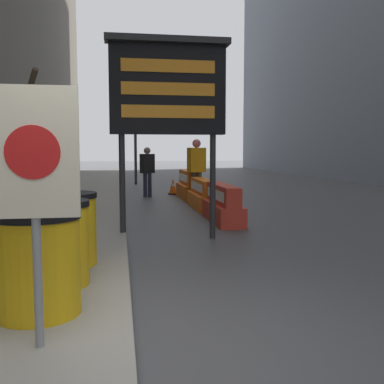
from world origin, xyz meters
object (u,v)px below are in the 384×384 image
(pedestrian_passerby, at_px, (196,165))
(jersey_barrier_red_striped, at_px, (223,206))
(jersey_barrier_orange_near, at_px, (203,195))
(traffic_light_near_curb, at_px, (135,123))
(warning_sign, at_px, (34,171))
(pedestrian_worker, at_px, (147,168))
(traffic_cone_near, at_px, (173,186))
(barrel_drum_middle, at_px, (54,243))
(jersey_barrier_orange_far, at_px, (189,186))
(barrel_drum_back, at_px, (67,229))
(barrel_drum_foreground, at_px, (38,263))
(message_board, at_px, (168,90))

(pedestrian_passerby, bearing_deg, jersey_barrier_red_striped, 73.74)
(jersey_barrier_orange_near, relative_size, traffic_light_near_curb, 0.54)
(warning_sign, xyz_separation_m, pedestrian_worker, (1.44, 11.39, -0.43))
(jersey_barrier_orange_near, distance_m, traffic_cone_near, 3.79)
(jersey_barrier_red_striped, bearing_deg, pedestrian_worker, 103.27)
(warning_sign, relative_size, pedestrian_worker, 1.12)
(traffic_light_near_curb, relative_size, pedestrian_passerby, 2.02)
(barrel_drum_middle, xyz_separation_m, traffic_cone_near, (2.46, 10.65, -0.31))
(warning_sign, height_order, pedestrian_worker, warning_sign)
(jersey_barrier_orange_near, bearing_deg, traffic_light_near_curb, 99.63)
(jersey_barrier_red_striped, relative_size, jersey_barrier_orange_far, 0.92)
(jersey_barrier_red_striped, xyz_separation_m, traffic_light_near_curb, (-1.44, 10.84, 2.34))
(traffic_cone_near, bearing_deg, pedestrian_worker, -140.78)
(barrel_drum_back, xyz_separation_m, pedestrian_worker, (1.51, 9.08, 0.37))
(jersey_barrier_orange_near, height_order, traffic_cone_near, jersey_barrier_orange_near)
(barrel_drum_back, distance_m, pedestrian_worker, 9.22)
(barrel_drum_foreground, height_order, pedestrian_worker, pedestrian_worker)
(jersey_barrier_orange_near, bearing_deg, warning_sign, -107.90)
(warning_sign, relative_size, jersey_barrier_red_striped, 0.94)
(message_board, bearing_deg, traffic_cone_near, 82.76)
(jersey_barrier_red_striped, distance_m, pedestrian_passerby, 3.68)
(jersey_barrier_red_striped, distance_m, traffic_light_near_curb, 11.18)
(traffic_cone_near, bearing_deg, barrel_drum_middle, -102.99)
(barrel_drum_back, distance_m, jersey_barrier_orange_far, 8.95)
(barrel_drum_middle, bearing_deg, jersey_barrier_orange_near, 67.83)
(barrel_drum_foreground, height_order, barrel_drum_back, same)
(barrel_drum_middle, bearing_deg, traffic_light_near_curb, 84.94)
(warning_sign, bearing_deg, message_board, 72.57)
(message_board, xyz_separation_m, traffic_light_near_curb, (-0.11, 12.51, 0.18))
(barrel_drum_back, height_order, jersey_barrier_orange_far, barrel_drum_back)
(pedestrian_worker, bearing_deg, barrel_drum_middle, -127.09)
(barrel_drum_back, relative_size, traffic_cone_near, 1.52)
(jersey_barrier_orange_near, bearing_deg, pedestrian_worker, 112.68)
(barrel_drum_middle, distance_m, jersey_barrier_orange_near, 7.43)
(jersey_barrier_orange_far, xyz_separation_m, traffic_light_near_curb, (-1.44, 6.05, 2.31))
(barrel_drum_middle, xyz_separation_m, traffic_light_near_curb, (1.36, 15.38, 2.11))
(jersey_barrier_orange_far, height_order, traffic_cone_near, jersey_barrier_orange_far)
(warning_sign, height_order, message_board, message_board)
(barrel_drum_foreground, relative_size, traffic_light_near_curb, 0.23)
(barrel_drum_foreground, height_order, barrel_drum_middle, same)
(barrel_drum_middle, distance_m, pedestrian_passerby, 8.65)
(traffic_cone_near, xyz_separation_m, traffic_light_near_curb, (-1.10, 4.73, 2.41))
(barrel_drum_back, bearing_deg, jersey_barrier_orange_near, 65.44)
(barrel_drum_back, distance_m, jersey_barrier_orange_near, 6.67)
(barrel_drum_foreground, bearing_deg, jersey_barrier_orange_near, 69.89)
(jersey_barrier_orange_far, bearing_deg, warning_sign, -104.02)
(barrel_drum_middle, height_order, warning_sign, warning_sign)
(jersey_barrier_orange_near, xyz_separation_m, pedestrian_worker, (-1.26, 3.02, 0.62))
(jersey_barrier_red_striped, bearing_deg, jersey_barrier_orange_near, 90.00)
(traffic_cone_near, distance_m, traffic_light_near_curb, 5.42)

